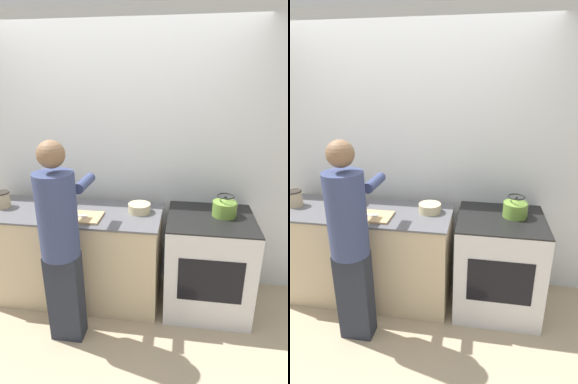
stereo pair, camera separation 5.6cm
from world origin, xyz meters
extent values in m
plane|color=tan|center=(0.00, 0.00, 0.00)|extent=(12.00, 12.00, 0.00)
cube|color=silver|center=(0.00, 0.74, 1.30)|extent=(8.00, 0.05, 2.60)
cube|color=#C6B28E|center=(-0.41, 0.31, 0.44)|extent=(1.66, 0.61, 0.87)
cube|color=#56565B|center=(-0.41, 0.31, 0.88)|extent=(1.68, 0.63, 0.02)
cube|color=silver|center=(0.86, 0.34, 0.44)|extent=(0.74, 0.67, 0.88)
cube|color=black|center=(0.86, 0.34, 0.89)|extent=(0.74, 0.67, 0.01)
cube|color=black|center=(0.86, 0.00, 0.49)|extent=(0.52, 0.01, 0.39)
cube|color=#232734|center=(-0.27, -0.21, 0.38)|extent=(0.26, 0.16, 0.77)
cylinder|color=navy|center=(-0.27, -0.21, 1.08)|extent=(0.29, 0.29, 0.64)
sphere|color=brown|center=(-0.27, -0.21, 1.53)|extent=(0.19, 0.19, 0.19)
cylinder|color=navy|center=(-0.39, 0.06, 1.25)|extent=(0.08, 0.30, 0.08)
cylinder|color=navy|center=(-0.14, 0.06, 1.25)|extent=(0.08, 0.30, 0.08)
cube|color=tan|center=(-0.24, 0.18, 0.90)|extent=(0.36, 0.24, 0.02)
cube|color=silver|center=(-0.25, 0.17, 0.91)|extent=(0.13, 0.04, 0.01)
cube|color=black|center=(-0.35, 0.17, 0.91)|extent=(0.08, 0.03, 0.01)
cylinder|color=olive|center=(0.97, 0.39, 0.96)|extent=(0.21, 0.21, 0.13)
cone|color=olive|center=(0.97, 0.39, 1.04)|extent=(0.17, 0.17, 0.03)
sphere|color=black|center=(0.97, 0.39, 1.07)|extent=(0.02, 0.02, 0.02)
torus|color=black|center=(0.97, 0.39, 1.08)|extent=(0.15, 0.15, 0.01)
cylinder|color=#C6B789|center=(0.24, 0.37, 0.93)|extent=(0.20, 0.20, 0.08)
cylinder|color=brown|center=(-0.49, 0.42, 0.92)|extent=(0.17, 0.17, 0.06)
cylinder|color=tan|center=(-1.04, 0.31, 0.96)|extent=(0.14, 0.14, 0.14)
cylinder|color=#28231E|center=(-1.04, 0.31, 1.03)|extent=(0.15, 0.15, 0.01)
camera|label=1|loc=(0.62, -2.05, 1.97)|focal=28.00mm
camera|label=2|loc=(0.68, -2.05, 1.97)|focal=28.00mm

